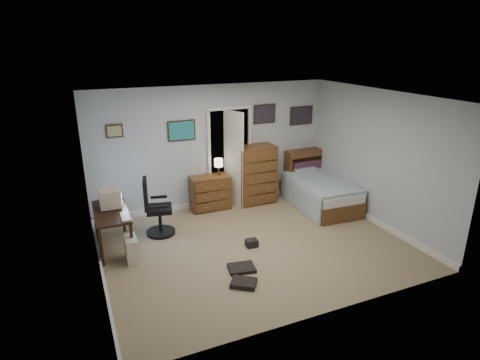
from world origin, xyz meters
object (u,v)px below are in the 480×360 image
(low_dresser, at_px, (210,193))
(bed, at_px, (318,192))
(office_chair, at_px, (156,213))
(computer_desk, at_px, (107,220))
(tall_dresser, at_px, (254,175))

(low_dresser, height_order, bed, low_dresser)
(office_chair, distance_m, low_dresser, 1.44)
(bed, bearing_deg, computer_desk, -174.49)
(low_dresser, relative_size, bed, 0.40)
(computer_desk, distance_m, office_chair, 0.88)
(computer_desk, height_order, low_dresser, low_dresser)
(tall_dresser, bearing_deg, low_dresser, 176.25)
(office_chair, xyz_separation_m, tall_dresser, (2.25, 0.68, 0.21))
(bed, bearing_deg, office_chair, -177.18)
(computer_desk, height_order, bed, computer_desk)
(tall_dresser, distance_m, bed, 1.39)
(computer_desk, xyz_separation_m, bed, (4.26, 0.19, -0.22))
(tall_dresser, xyz_separation_m, bed, (1.16, -0.69, -0.32))
(computer_desk, bearing_deg, tall_dresser, 16.77)
(office_chair, xyz_separation_m, bed, (3.41, -0.01, -0.11))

